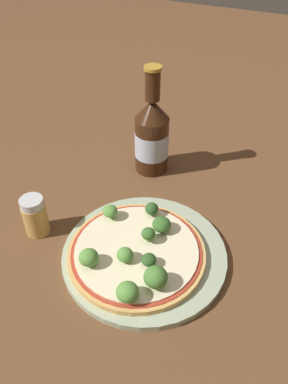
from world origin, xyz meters
The scene contains 14 objects.
ground_plane centered at (0.00, 0.00, 0.00)m, with size 3.00×3.00×0.00m, color brown.
plate centered at (-0.01, -0.01, 0.01)m, with size 0.27×0.27×0.01m.
pizza centered at (-0.02, 0.00, 0.02)m, with size 0.22×0.22×0.01m.
broccoli_floret_0 centered at (0.03, -0.02, 0.04)m, with size 0.03×0.03×0.03m.
broccoli_floret_1 centered at (-0.08, 0.05, 0.04)m, with size 0.03×0.03×0.03m.
broccoli_floret_2 centered at (-0.04, -0.03, 0.04)m, with size 0.02×0.02×0.02m.
broccoli_floret_3 centered at (0.00, -0.01, 0.04)m, with size 0.02×0.02×0.03m.
broccoli_floret_4 centered at (-0.07, -0.05, 0.04)m, with size 0.04×0.04×0.03m.
broccoli_floret_5 centered at (-0.11, -0.03, 0.04)m, with size 0.03×0.03×0.03m.
broccoli_floret_6 centered at (-0.05, 0.01, 0.04)m, with size 0.03×0.03×0.02m.
broccoli_floret_7 centered at (0.02, 0.07, 0.04)m, with size 0.03×0.03×0.03m.
broccoli_floret_8 centered at (0.06, 0.01, 0.04)m, with size 0.02×0.02×0.03m.
beer_bottle centered at (0.21, 0.08, 0.08)m, with size 0.07×0.07×0.22m.
pepper_shaker centered at (-0.04, 0.19, 0.04)m, with size 0.04×0.04×0.07m.
Camera 1 is at (-0.38, -0.18, 0.49)m, focal length 35.00 mm.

